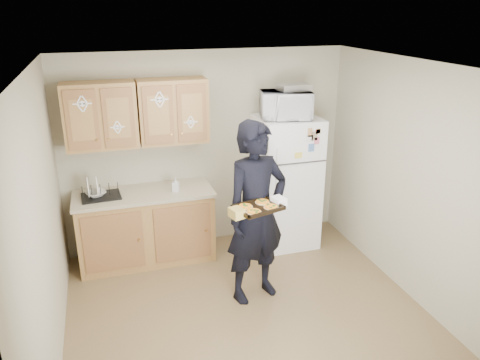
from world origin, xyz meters
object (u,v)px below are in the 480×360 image
Objects in this scene: baking_tray at (258,208)px; dish_rack at (100,190)px; person at (256,214)px; microwave at (286,105)px; refrigerator at (286,182)px.

dish_rack is at bearing 119.85° from baking_tray.
person is 4.55× the size of baking_tray.
microwave is (0.70, 1.01, 0.89)m from person.
baking_tray is 2.02m from dish_rack.
person is at bearing 57.94° from baking_tray.
refrigerator is 1.31m from person.
refrigerator is at bearing 42.00° from baking_tray.
dish_rack is at bearing -170.84° from microwave.
microwave is at bearing 42.82° from baking_tray.
refrigerator is 2.29m from dish_rack.
microwave reaches higher than person.
baking_tray is at bearing -122.06° from person.
microwave reaches higher than baking_tray.
refrigerator reaches higher than baking_tray.
refrigerator is at bearing 53.02° from microwave.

